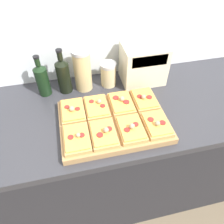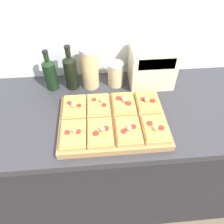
% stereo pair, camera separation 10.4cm
% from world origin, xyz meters
% --- Properties ---
extents(wall_back, '(6.00, 0.06, 2.50)m').
position_xyz_m(wall_back, '(0.00, 0.67, 1.25)').
color(wall_back, silver).
rests_on(wall_back, ground_plane).
extents(kitchen_counter, '(2.63, 0.67, 0.93)m').
position_xyz_m(kitchen_counter, '(0.00, 0.32, 0.46)').
color(kitchen_counter, '#232328').
rests_on(kitchen_counter, ground_plane).
extents(cutting_board, '(0.52, 0.37, 0.03)m').
position_xyz_m(cutting_board, '(0.07, 0.21, 0.94)').
color(cutting_board, '#A37A4C').
rests_on(cutting_board, kitchen_counter).
extents(pizza_slice_back_left, '(0.12, 0.17, 0.05)m').
position_xyz_m(pizza_slice_back_left, '(-0.12, 0.30, 0.98)').
color(pizza_slice_back_left, tan).
rests_on(pizza_slice_back_left, cutting_board).
extents(pizza_slice_back_midleft, '(0.12, 0.17, 0.05)m').
position_xyz_m(pizza_slice_back_midleft, '(0.00, 0.30, 0.97)').
color(pizza_slice_back_midleft, tan).
rests_on(pizza_slice_back_midleft, cutting_board).
extents(pizza_slice_back_midright, '(0.12, 0.17, 0.05)m').
position_xyz_m(pizza_slice_back_midright, '(0.13, 0.30, 0.97)').
color(pizza_slice_back_midright, tan).
rests_on(pizza_slice_back_midright, cutting_board).
extents(pizza_slice_back_right, '(0.12, 0.17, 0.05)m').
position_xyz_m(pizza_slice_back_right, '(0.25, 0.30, 0.97)').
color(pizza_slice_back_right, tan).
rests_on(pizza_slice_back_right, cutting_board).
extents(pizza_slice_front_left, '(0.12, 0.17, 0.05)m').
position_xyz_m(pizza_slice_front_left, '(-0.12, 0.12, 0.97)').
color(pizza_slice_front_left, tan).
rests_on(pizza_slice_front_left, cutting_board).
extents(pizza_slice_front_midleft, '(0.12, 0.17, 0.05)m').
position_xyz_m(pizza_slice_front_midleft, '(0.00, 0.12, 0.97)').
color(pizza_slice_front_midleft, tan).
rests_on(pizza_slice_front_midleft, cutting_board).
extents(pizza_slice_front_midright, '(0.12, 0.17, 0.05)m').
position_xyz_m(pizza_slice_front_midright, '(0.13, 0.12, 0.97)').
color(pizza_slice_front_midright, tan).
rests_on(pizza_slice_front_midright, cutting_board).
extents(pizza_slice_front_right, '(0.12, 0.17, 0.05)m').
position_xyz_m(pizza_slice_front_right, '(0.25, 0.12, 0.97)').
color(pizza_slice_front_right, tan).
rests_on(pizza_slice_front_right, cutting_board).
extents(olive_oil_bottle, '(0.07, 0.07, 0.24)m').
position_xyz_m(olive_oil_bottle, '(-0.26, 0.53, 1.02)').
color(olive_oil_bottle, black).
rests_on(olive_oil_bottle, kitchen_counter).
extents(wine_bottle, '(0.07, 0.07, 0.26)m').
position_xyz_m(wine_bottle, '(-0.14, 0.53, 1.03)').
color(wine_bottle, black).
rests_on(wine_bottle, kitchen_counter).
extents(grain_jar_tall, '(0.10, 0.10, 0.25)m').
position_xyz_m(grain_jar_tall, '(-0.04, 0.53, 1.05)').
color(grain_jar_tall, tan).
rests_on(grain_jar_tall, kitchen_counter).
extents(grain_jar_short, '(0.09, 0.09, 0.14)m').
position_xyz_m(grain_jar_short, '(0.11, 0.53, 1.00)').
color(grain_jar_short, beige).
rests_on(grain_jar_short, kitchen_counter).
extents(toaster_oven, '(0.27, 0.18, 0.23)m').
position_xyz_m(toaster_oven, '(0.32, 0.53, 1.04)').
color(toaster_oven, beige).
rests_on(toaster_oven, kitchen_counter).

